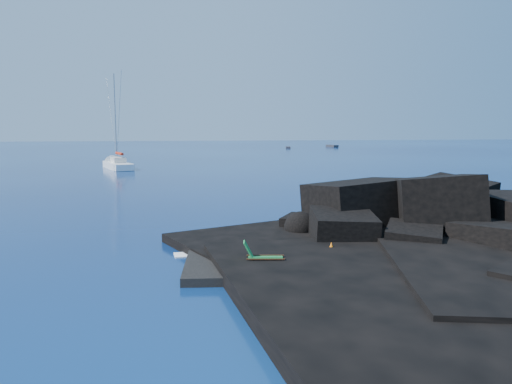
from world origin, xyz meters
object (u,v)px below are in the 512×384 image
deck_chair (265,252)px  marker_cone (331,247)px  distant_boat_a (288,148)px  sunbather (272,262)px  distant_boat_b (332,147)px  sailboat (118,169)px

deck_chair → marker_cone: deck_chair is taller
deck_chair → distant_boat_a: (28.09, 117.98, -0.90)m
sunbather → distant_boat_b: size_ratio=0.32×
sailboat → deck_chair: sailboat is taller
distant_boat_a → marker_cone: bearing=-91.6°
marker_cone → distant_boat_b: (39.77, 122.88, -0.61)m
deck_chair → marker_cone: (3.27, 1.50, -0.29)m
deck_chair → sunbather: (0.26, -0.14, -0.38)m
deck_chair → marker_cone: bearing=33.4°
sunbather → sailboat: bearing=101.9°
distant_boat_a → sunbather: bearing=-92.8°
distant_boat_a → distant_boat_b: (14.95, 6.40, 0.00)m
deck_chair → distant_boat_b: deck_chair is taller
sunbather → distant_boat_b: bearing=70.7°
marker_cone → sunbather: bearing=-151.4°
deck_chair → distant_boat_b: size_ratio=0.32×
sailboat → marker_cone: bearing=-91.8°
sunbather → distant_boat_b: sunbather is taller
sailboat → deck_chair: 55.76m
sailboat → distant_boat_a: 74.89m
sailboat → sunbather: size_ratio=8.54×
sailboat → distant_boat_b: (54.72, 69.86, 0.00)m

